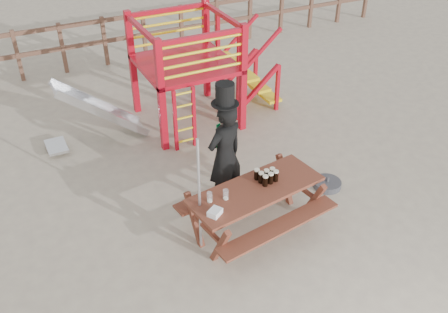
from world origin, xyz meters
TOP-DOWN VIEW (x-y plane):
  - ground at (0.00, 0.00)m, footprint 60.00×60.00m
  - back_fence at (0.00, 7.00)m, footprint 15.09×0.09m
  - playground_fort at (0.12, 3.58)m, footprint 4.71×1.84m
  - picnic_table at (-0.22, 0.16)m, footprint 2.12×1.61m
  - man_with_hat at (-0.33, 0.91)m, footprint 0.73×0.57m
  - metal_pole at (-1.07, 0.17)m, footprint 0.04×0.04m
  - parasol_base at (1.36, 0.51)m, footprint 0.46×0.46m
  - paper_bag at (-0.98, -0.10)m, footprint 0.23×0.21m
  - stout_pints at (-0.00, 0.23)m, footprint 0.30×0.26m
  - empty_glasses at (-0.81, 0.16)m, footprint 0.29×0.12m

SIDE VIEW (x-z plane):
  - ground at x=0.00m, z-range 0.00..0.00m
  - parasol_base at x=1.36m, z-range -0.04..0.15m
  - picnic_table at x=-0.22m, z-range 0.10..0.85m
  - back_fence at x=0.00m, z-range 0.14..1.34m
  - paper_bag at x=-0.98m, z-range 0.76..0.84m
  - empty_glasses at x=-0.81m, z-range 0.75..0.90m
  - stout_pints at x=0.00m, z-range 0.76..0.93m
  - metal_pole at x=-1.07m, z-range 0.00..1.80m
  - man_with_hat at x=-0.33m, z-range -0.11..1.95m
  - playground_fort at x=0.12m, z-range 0.02..2.12m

